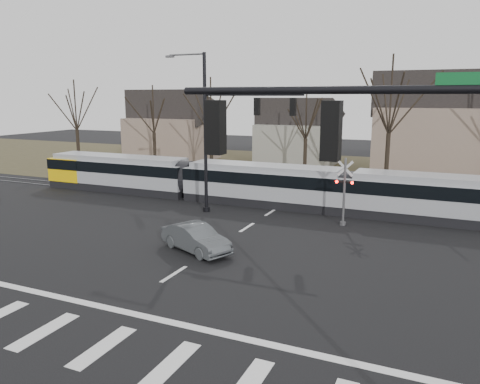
% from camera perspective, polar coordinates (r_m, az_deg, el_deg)
% --- Properties ---
extents(ground, '(140.00, 140.00, 0.00)m').
position_cam_1_polar(ground, '(19.07, -11.30, -11.81)').
color(ground, black).
extents(grass_verge, '(140.00, 28.00, 0.01)m').
position_cam_1_polar(grass_verge, '(47.91, 11.26, 2.35)').
color(grass_verge, '#38331E').
rests_on(grass_verge, ground).
extents(crosswalk, '(27.00, 2.60, 0.01)m').
position_cam_1_polar(crosswalk, '(16.31, -19.74, -16.48)').
color(crosswalk, silver).
rests_on(crosswalk, ground).
extents(stop_line, '(28.00, 0.35, 0.01)m').
position_cam_1_polar(stop_line, '(17.77, -14.73, -13.76)').
color(stop_line, silver).
rests_on(stop_line, ground).
extents(lane_dashes, '(0.18, 30.00, 0.01)m').
position_cam_1_polar(lane_dashes, '(32.76, 4.98, -1.69)').
color(lane_dashes, silver).
rests_on(lane_dashes, ground).
extents(rail_pair, '(90.00, 1.52, 0.06)m').
position_cam_1_polar(rail_pair, '(32.57, 4.87, -1.72)').
color(rail_pair, '#59595E').
rests_on(rail_pair, ground).
extents(tram, '(37.28, 2.77, 2.83)m').
position_cam_1_polar(tram, '(32.92, 2.70, 1.14)').
color(tram, gray).
rests_on(tram, ground).
extents(sedan, '(4.49, 5.16, 1.35)m').
position_cam_1_polar(sedan, '(23.16, -5.41, -5.61)').
color(sedan, '#4A4E51').
rests_on(sedan, ground).
extents(signal_pole_near_right, '(6.72, 0.44, 8.00)m').
position_cam_1_polar(signal_pole_near_right, '(8.51, 21.80, -5.14)').
color(signal_pole_near_right, black).
rests_on(signal_pole_near_right, ground).
extents(signal_pole_far, '(9.28, 0.44, 10.20)m').
position_cam_1_polar(signal_pole_far, '(29.62, -1.52, 8.09)').
color(signal_pole_far, black).
rests_on(signal_pole_far, ground).
extents(rail_crossing_signal, '(1.08, 0.36, 4.00)m').
position_cam_1_polar(rail_crossing_signal, '(28.06, 12.58, -0.24)').
color(rail_crossing_signal, '#59595B').
rests_on(rail_crossing_signal, ground).
extents(tree_row, '(59.20, 7.20, 10.00)m').
position_cam_1_polar(tree_row, '(41.11, 12.38, 7.82)').
color(tree_row, black).
rests_on(tree_row, ground).
extents(house_a, '(9.72, 8.64, 8.60)m').
position_cam_1_polar(house_a, '(57.01, -8.28, 8.40)').
color(house_a, '#7E695B').
rests_on(house_a, ground).
extents(house_b, '(8.64, 7.56, 7.65)m').
position_cam_1_polar(house_b, '(52.59, 7.05, 7.64)').
color(house_b, gray).
rests_on(house_b, ground).
extents(house_c, '(10.80, 8.64, 10.10)m').
position_cam_1_polar(house_c, '(47.26, 22.58, 7.95)').
color(house_c, '#7E695B').
rests_on(house_c, ground).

